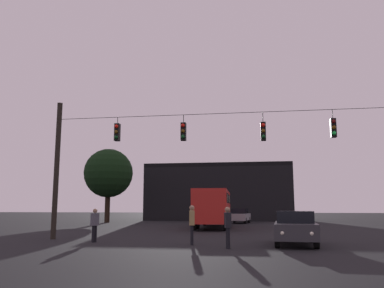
% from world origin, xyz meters
% --- Properties ---
extents(ground_plane, '(168.00, 168.00, 0.00)m').
position_xyz_m(ground_plane, '(0.00, 24.50, 0.00)').
color(ground_plane, black).
rests_on(ground_plane, ground).
extents(overhead_signal_span, '(18.33, 0.44, 7.48)m').
position_xyz_m(overhead_signal_span, '(0.02, 12.50, 4.24)').
color(overhead_signal_span, black).
rests_on(overhead_signal_span, ground).
extents(city_bus, '(2.96, 11.09, 3.00)m').
position_xyz_m(city_bus, '(-1.75, 25.50, 1.87)').
color(city_bus, '#B21E19').
rests_on(city_bus, ground).
extents(car_near_right, '(2.08, 4.43, 1.52)m').
position_xyz_m(car_near_right, '(3.47, 11.16, 0.80)').
color(car_near_right, '#2D2D33').
rests_on(car_near_right, ground).
extents(car_far_left, '(2.27, 4.48, 1.52)m').
position_xyz_m(car_far_left, '(-0.00, 34.74, 0.80)').
color(car_far_left, '#99999E').
rests_on(car_far_left, ground).
extents(pedestrian_crossing_left, '(0.33, 0.41, 1.71)m').
position_xyz_m(pedestrian_crossing_left, '(0.55, 9.07, 0.97)').
color(pedestrian_crossing_left, black).
rests_on(pedestrian_crossing_left, ground).
extents(pedestrian_crossing_center, '(0.35, 0.42, 1.62)m').
position_xyz_m(pedestrian_crossing_center, '(-6.11, 11.06, 0.91)').
color(pedestrian_crossing_center, black).
rests_on(pedestrian_crossing_center, ground).
extents(pedestrian_crossing_right, '(0.29, 0.39, 1.78)m').
position_xyz_m(pedestrian_crossing_right, '(-1.18, 10.46, 1.02)').
color(pedestrian_crossing_right, black).
rests_on(pedestrian_crossing_right, ground).
extents(corner_building, '(18.21, 13.48, 7.06)m').
position_xyz_m(corner_building, '(-2.94, 47.06, 3.53)').
color(corner_building, black).
rests_on(corner_building, ground).
extents(tree_left_silhouette, '(5.39, 5.39, 8.10)m').
position_xyz_m(tree_left_silhouette, '(-14.39, 34.37, 5.38)').
color(tree_left_silhouette, black).
rests_on(tree_left_silhouette, ground).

